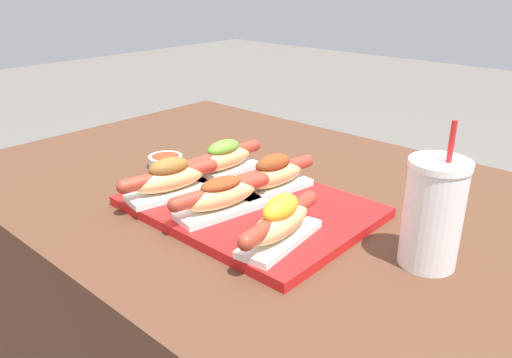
{
  "coord_description": "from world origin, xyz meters",
  "views": [
    {
      "loc": [
        0.57,
        -0.71,
        1.12
      ],
      "look_at": [
        -0.0,
        -0.08,
        0.76
      ],
      "focal_mm": 35.0,
      "sensor_mm": 36.0,
      "label": 1
    }
  ],
  "objects": [
    {
      "name": "hot_dog_2",
      "position": [
        0.14,
        -0.18,
        0.76
      ],
      "size": [
        0.08,
        0.21,
        0.08
      ],
      "color": "white",
      "rests_on": "serving_tray"
    },
    {
      "name": "hot_dog_3",
      "position": [
        -0.14,
        -0.03,
        0.76
      ],
      "size": [
        0.07,
        0.21,
        0.07
      ],
      "color": "white",
      "rests_on": "serving_tray"
    },
    {
      "name": "drink_cup",
      "position": [
        0.32,
        -0.05,
        0.79
      ],
      "size": [
        0.09,
        0.09,
        0.23
      ],
      "color": "white",
      "rests_on": "patio_table"
    },
    {
      "name": "hot_dog_1",
      "position": [
        -0.01,
        -0.17,
        0.76
      ],
      "size": [
        0.09,
        0.2,
        0.07
      ],
      "color": "white",
      "rests_on": "serving_tray"
    },
    {
      "name": "sauce_bowl",
      "position": [
        -0.3,
        -0.06,
        0.72
      ],
      "size": [
        0.08,
        0.08,
        0.03
      ],
      "color": "silver",
      "rests_on": "patio_table"
    },
    {
      "name": "hot_dog_0",
      "position": [
        -0.13,
        -0.18,
        0.76
      ],
      "size": [
        0.09,
        0.2,
        0.08
      ],
      "color": "white",
      "rests_on": "serving_tray"
    },
    {
      "name": "hot_dog_4",
      "position": [
        0.0,
        -0.03,
        0.76
      ],
      "size": [
        0.08,
        0.2,
        0.08
      ],
      "color": "white",
      "rests_on": "serving_tray"
    },
    {
      "name": "patio_table",
      "position": [
        0.0,
        0.0,
        0.35
      ],
      "size": [
        1.41,
        0.87,
        0.71
      ],
      "color": "#4C2D1E",
      "rests_on": "ground_plane"
    },
    {
      "name": "serving_tray",
      "position": [
        -0.0,
        -0.1,
        0.72
      ],
      "size": [
        0.43,
        0.32,
        0.02
      ],
      "color": "red",
      "rests_on": "patio_table"
    }
  ]
}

